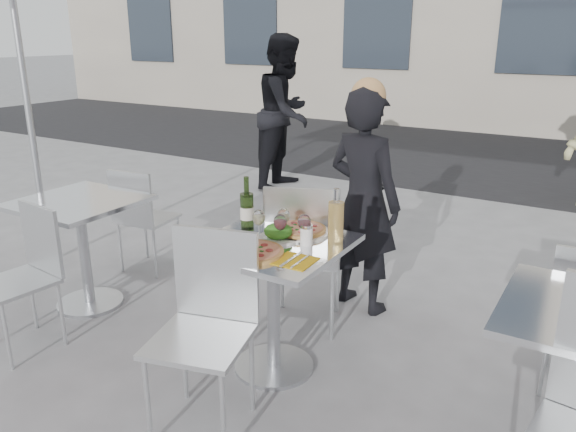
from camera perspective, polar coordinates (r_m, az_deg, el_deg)
The scene contains 22 objects.
ground at distance 3.24m, azimuth -1.42°, elevation -15.15°, with size 80.00×80.00×0.00m, color slate.
street_asphalt at distance 9.08m, azimuth 21.26°, elevation 5.59°, with size 24.00×5.00×0.00m, color black.
main_table at distance 2.98m, azimuth -1.50°, elevation -6.46°, with size 0.72×0.72×0.75m.
side_table_left at distance 3.94m, azimuth -20.22°, elevation -1.38°, with size 0.72×0.72×0.75m.
chair_far at distance 3.36m, azimuth 1.61°, elevation -3.09°, with size 0.56×0.57×0.95m.
chair_near at distance 2.65m, azimuth -8.17°, elevation -9.78°, with size 0.52×0.52×0.92m.
side_chair_lfar at distance 4.39m, azimuth -14.77°, elevation 0.39°, with size 0.42×0.43×0.82m.
side_chair_lnear at distance 3.59m, azimuth -24.91°, elevation -4.61°, with size 0.42×0.43×0.84m.
woman_diner at distance 3.66m, azimuth 7.70°, elevation 1.43°, with size 0.54×0.35×1.47m, color black.
pedestrian_a at distance 6.69m, azimuth -0.24°, elevation 10.47°, with size 0.86×0.67×1.78m, color black.
pizza_near at distance 2.75m, azimuth -3.75°, elevation -3.65°, with size 0.32×0.32×0.02m.
pizza_far at distance 3.03m, azimuth 1.27°, elevation -1.45°, with size 0.32×0.32×0.03m.
salad_plate at distance 2.93m, azimuth -1.00°, elevation -1.71°, with size 0.22×0.22×0.09m.
wine_bottle at distance 3.07m, azimuth -4.19°, elevation 0.74°, with size 0.07×0.08×0.29m.
carafe at distance 2.86m, azimuth 4.88°, elevation -0.55°, with size 0.08×0.08×0.29m.
sugar_shaker at distance 2.85m, azimuth 1.89°, elevation -1.92°, with size 0.06×0.06×0.11m.
wineglass_white_a at distance 2.92m, azimuth -2.99°, elevation -0.25°, with size 0.07×0.07×0.16m.
wineglass_white_b at distance 2.95m, azimuth -0.46°, elevation -0.09°, with size 0.07×0.07×0.16m.
wineglass_red_a at distance 2.85m, azimuth -0.81°, elevation -0.74°, with size 0.07×0.07×0.16m.
wineglass_red_b at distance 2.85m, azimuth 1.67°, elevation -0.75°, with size 0.07×0.07×0.16m.
napkin_left at distance 2.87m, azimuth -8.74°, elevation -3.08°, with size 0.24×0.24×0.01m.
napkin_right at distance 2.66m, azimuth 0.70°, elevation -4.56°, with size 0.18×0.20×0.01m.
Camera 1 is at (1.47, -2.28, 1.78)m, focal length 35.00 mm.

